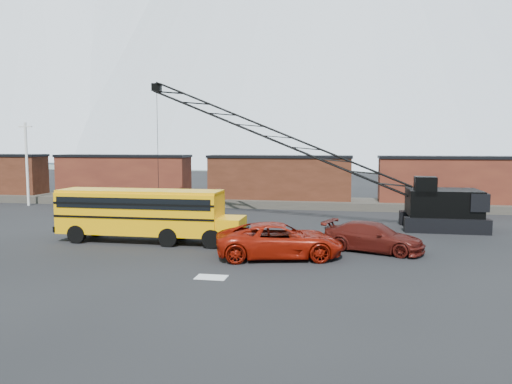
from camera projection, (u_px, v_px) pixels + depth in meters
ground at (223, 257)px, 26.37m from camera, size 160.00×160.00×0.00m
gravel_berm at (279, 202)px, 47.87m from camera, size 120.00×5.00×0.70m
boxcar_west_near at (123, 175)px, 50.54m from camera, size 13.70×3.10×4.17m
boxcar_mid at (280, 177)px, 47.63m from camera, size 13.70×3.10×4.17m
boxcar_east_near at (456, 180)px, 44.72m from camera, size 13.70×3.10×4.17m
utility_pole at (27, 163)px, 47.95m from camera, size 1.40×0.24×8.00m
snow_patch at (211, 277)px, 22.37m from camera, size 1.40×0.90×0.02m
school_bus at (146, 213)px, 30.31m from camera, size 11.65×2.65×3.19m
red_pickup at (280, 240)px, 26.17m from camera, size 7.17×4.50×1.85m
maroon_suv at (373, 237)px, 27.73m from camera, size 6.00×3.96×1.61m
crawler_crane at (300, 146)px, 36.87m from camera, size 24.67×4.20×10.87m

